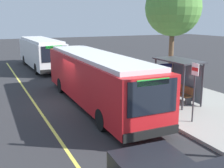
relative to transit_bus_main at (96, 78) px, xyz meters
The scene contains 10 objects.
ground_plane 2.20m from the transit_bus_main, 137.51° to the right, with size 120.00×120.00×0.00m, color #2B2B2D.
sidewalk_curb 5.34m from the transit_bus_main, 102.44° to the left, with size 44.00×6.40×0.15m, color gray.
lane_stripe_center 3.76m from the transit_bus_main, 108.94° to the right, with size 36.00×0.14×0.01m, color #E0D64C.
transit_bus_main is the anchor object (origin of this frame).
transit_bus_second 14.05m from the transit_bus_main, behind, with size 10.45×2.76×2.95m.
bus_shelter 4.76m from the transit_bus_main, 68.65° to the left, with size 2.90×1.60×2.48m.
waiting_bench 5.06m from the transit_bus_main, 66.83° to the left, with size 1.60×0.48×0.95m.
route_sign_post 5.63m from the transit_bus_main, 30.85° to the left, with size 0.44×0.08×2.80m.
pedestrian_commuter 3.48m from the transit_bus_main, 63.37° to the left, with size 0.24×0.40×1.69m.
street_tree_near_shelter 8.51m from the transit_bus_main, 109.41° to the left, with size 4.06×4.06×7.53m.
Camera 1 is at (15.43, -4.79, 4.84)m, focal length 44.52 mm.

